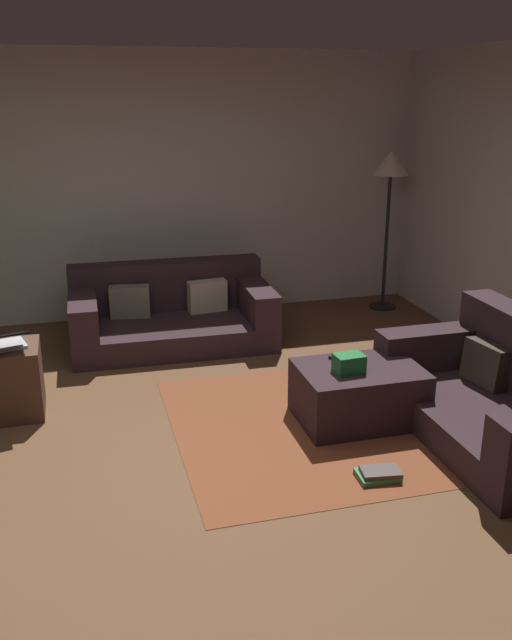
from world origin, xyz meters
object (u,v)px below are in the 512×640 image
Objects in this scene: ottoman at (359,394)px; side_table at (4,381)px; book_stack at (379,474)px; corner_lamp at (390,175)px; gift_box at (349,363)px; couch_left at (171,314)px; tv_remote at (339,360)px; laptop at (1,343)px; couch_right at (507,397)px.

side_table is (-2.41, 0.74, 0.06)m from ottoman.
corner_lamp is at bearing 64.58° from book_stack.
couch_left is at bearing 114.77° from gift_box.
ottoman is 0.28m from tv_remote.
laptop is (0.01, -0.05, 0.31)m from side_table.
ottoman is at bearing 26.71° from gift_box.
book_stack is at bearing -103.85° from ottoman.
ottoman is 0.81m from book_stack.
gift_box is at bearing -118.13° from tv_remote.
side_table is (-1.38, -1.22, -0.00)m from couch_left.
laptop reaches higher than ottoman.
couch_left is 9.22× the size of gift_box.
corner_lamp is (0.44, 2.84, 1.11)m from couch_right.
corner_lamp reaches higher than book_stack.
tv_remote reaches higher than book_stack.
laptop is 1.70× the size of book_stack.
couch_right is 0.99m from ottoman.
ottoman is 4.31× the size of gift_box.
laptop is at bearing 141.58° from tv_remote.
book_stack is (-0.19, -0.77, -0.17)m from ottoman.
tv_remote is 0.60× the size of book_stack.
gift_box is 2.95m from corner_lamp.
laptop is (-3.26, 1.16, 0.29)m from couch_right.
couch_left is at bearing -170.14° from corner_lamp.
tv_remote is 0.35× the size of laptop.
couch_right reaches higher than laptop.
tv_remote reaches higher than ottoman.
tv_remote is at bearing 84.26° from book_stack.
laptop is 2.70m from book_stack.
side_table is (-2.30, 0.79, -0.20)m from gift_box.
side_table is 4.21m from corner_lamp.
tv_remote is 0.31× the size of side_table.
couch_right is 1.03× the size of corner_lamp.
couch_right reaches higher than ottoman.
tv_remote is at bearing -13.12° from laptop.
ottoman is at bearing 76.15° from book_stack.
book_stack is at bearing 108.31° from couch_left.
book_stack is at bearing -121.04° from tv_remote.
corner_lamp is (1.41, 2.42, 0.94)m from gift_box.
couch_left is at bearing 37.63° from couch_right.
side_table is 2.69m from book_stack.
couch_right is 1.15m from tv_remote.
couch_left is at bearing 41.53° from side_table.
couch_left is 11.36× the size of tv_remote.
couch_left is 3.49× the size of side_table.
side_table reaches higher than tv_remote.
laptop is at bearing 146.68° from book_stack.
gift_box reaches higher than tv_remote.
couch_right is at bearing -20.39° from side_table.
gift_box is at bearing 115.81° from couch_left.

